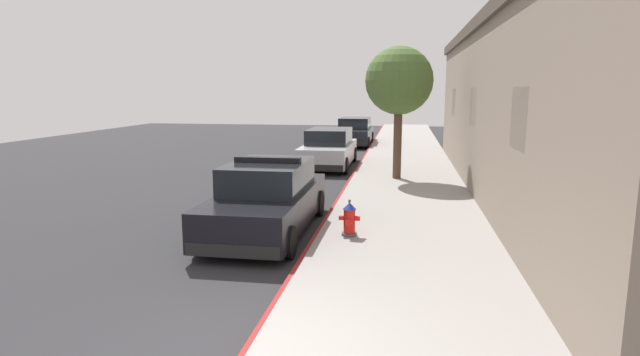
# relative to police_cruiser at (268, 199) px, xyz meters

# --- Properties ---
(ground_plane) EXTENTS (35.40, 60.00, 0.20)m
(ground_plane) POSITION_rel_police_cruiser_xyz_m (-2.93, 4.43, -0.84)
(ground_plane) COLOR #2B2B2D
(sidewalk_pavement) EXTENTS (3.70, 60.00, 0.15)m
(sidewalk_pavement) POSITION_rel_police_cruiser_xyz_m (3.07, 4.43, -0.67)
(sidewalk_pavement) COLOR gray
(sidewalk_pavement) RESTS_ON ground
(curb_painted_edge) EXTENTS (0.08, 60.00, 0.15)m
(curb_painted_edge) POSITION_rel_police_cruiser_xyz_m (1.18, 4.43, -0.67)
(curb_painted_edge) COLOR maroon
(curb_painted_edge) RESTS_ON ground
(storefront_building) EXTENTS (8.24, 22.18, 5.17)m
(storefront_building) POSITION_rel_police_cruiser_xyz_m (8.92, 4.81, 1.85)
(storefront_building) COLOR gray
(storefront_building) RESTS_ON ground
(police_cruiser) EXTENTS (1.94, 4.84, 1.68)m
(police_cruiser) POSITION_rel_police_cruiser_xyz_m (0.00, 0.00, 0.00)
(police_cruiser) COLOR black
(police_cruiser) RESTS_ON ground
(parked_car_silver_ahead) EXTENTS (1.94, 4.84, 1.56)m
(parked_car_silver_ahead) POSITION_rel_police_cruiser_xyz_m (-0.07, 9.87, -0.00)
(parked_car_silver_ahead) COLOR #B2B5BA
(parked_car_silver_ahead) RESTS_ON ground
(parked_car_dark_far) EXTENTS (1.94, 4.84, 1.56)m
(parked_car_dark_far) POSITION_rel_police_cruiser_xyz_m (0.16, 18.47, -0.00)
(parked_car_dark_far) COLOR black
(parked_car_dark_far) RESTS_ON ground
(fire_hydrant) EXTENTS (0.44, 0.40, 0.76)m
(fire_hydrant) POSITION_rel_police_cruiser_xyz_m (1.88, -0.51, -0.25)
(fire_hydrant) COLOR #4C4C51
(fire_hydrant) RESTS_ON sidewalk_pavement
(street_tree) EXTENTS (2.26, 2.26, 4.43)m
(street_tree) POSITION_rel_police_cruiser_xyz_m (2.74, 6.74, 2.66)
(street_tree) COLOR brown
(street_tree) RESTS_ON sidewalk_pavement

